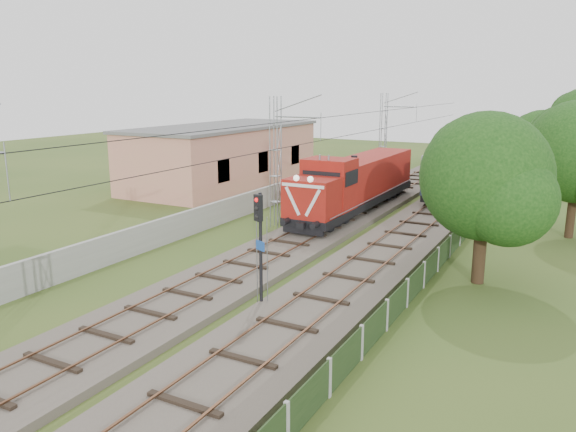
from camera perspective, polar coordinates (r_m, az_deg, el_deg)
The scene contains 12 objects.
ground at distance 23.89m, azimuth -9.19°, elevation -8.10°, with size 140.00×140.00×0.00m, color #354F1D.
track_main at distance 29.37m, azimuth -0.92°, elevation -3.52°, with size 4.20×70.00×0.45m.
track_side at distance 39.49m, azimuth 14.78°, elevation 0.35°, with size 4.20×80.00×0.45m.
catenary at distance 34.26m, azimuth -1.19°, elevation 5.47°, with size 3.31×70.00×8.00m.
boundary_wall at distance 36.68m, azimuth -6.01°, elevation 0.67°, with size 0.25×40.00×1.50m, color #9E9E99.
station_building at distance 50.89m, azimuth -6.42°, elevation 6.25°, with size 8.40×20.40×5.22m.
fence at distance 22.80m, azimuth 11.98°, elevation -7.65°, with size 0.12×32.00×1.20m.
locomotive at distance 38.50m, azimuth 6.93°, elevation 3.40°, with size 2.89×16.52×4.20m.
coach_rake at distance 81.17m, azimuth 22.15°, elevation 7.69°, with size 2.82×84.12×3.26m.
signal_post at distance 21.40m, azimuth -2.92°, elevation -1.48°, with size 0.49×0.40×4.64m.
tree_a at distance 25.48m, azimuth 19.57°, elevation 3.65°, with size 5.84×5.56×7.57m.
tree_c at distance 52.82m, azimuth 24.31°, elevation 7.09°, with size 5.14×4.89×6.66m.
Camera 1 is at (13.72, -17.60, 8.52)m, focal length 35.00 mm.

